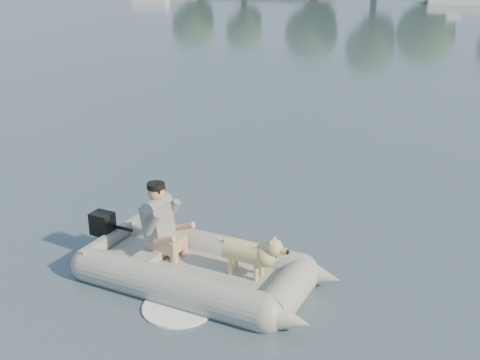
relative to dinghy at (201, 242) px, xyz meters
The scene contains 5 objects.
water 0.64m from the dinghy, 117.07° to the right, with size 160.00×160.00×0.00m, color slate.
dinghy is the anchor object (origin of this frame).
man 0.65m from the dinghy, behind, with size 0.65×0.56×0.97m, color slate, non-canonical shape.
dog 0.59m from the dinghy, ahead, with size 0.84×0.30×0.56m, color tan, non-canonical shape.
outboard_motor 1.51m from the dinghy, behind, with size 0.37×0.26×0.71m, color black, non-canonical shape.
Camera 1 is at (3.66, -5.17, 3.82)m, focal length 45.00 mm.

